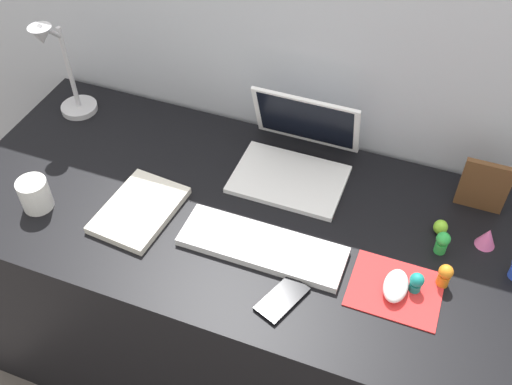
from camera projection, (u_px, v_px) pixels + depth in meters
ground_plane at (249, 357)px, 2.07m from camera, size 6.00×6.00×0.00m
back_wall at (294, 132)px, 1.82m from camera, size 2.77×0.05×1.42m
desk at (248, 296)px, 1.81m from camera, size 1.57×0.70×0.74m
laptop at (297, 153)px, 1.63m from camera, size 0.30×0.28×0.20m
keyboard at (262, 246)px, 1.46m from camera, size 0.41×0.13×0.02m
mousepad at (395, 290)px, 1.38m from camera, size 0.21×0.17×0.00m
mouse at (396, 286)px, 1.36m from camera, size 0.06×0.10×0.03m
cell_phone at (282, 299)px, 1.36m from camera, size 0.11×0.14×0.01m
desk_lamp at (63, 73)px, 1.72m from camera, size 0.11×0.16×0.33m
notebook_pad at (139, 210)px, 1.54m from camera, size 0.19×0.25×0.02m
picture_frame at (484, 186)px, 1.51m from camera, size 0.12×0.02×0.15m
coffee_mug at (35, 194)px, 1.53m from camera, size 0.08×0.08×0.09m
toy_figurine_orange at (445, 275)px, 1.37m from camera, size 0.03×0.03×0.07m
toy_figurine_lime at (441, 227)px, 1.49m from camera, size 0.04×0.04×0.04m
toy_figurine_teal at (416, 282)px, 1.36m from camera, size 0.03×0.03×0.06m
toy_figurine_pink at (487, 237)px, 1.45m from camera, size 0.05×0.05×0.05m
toy_figurine_green at (442, 242)px, 1.44m from camera, size 0.03×0.03×0.06m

